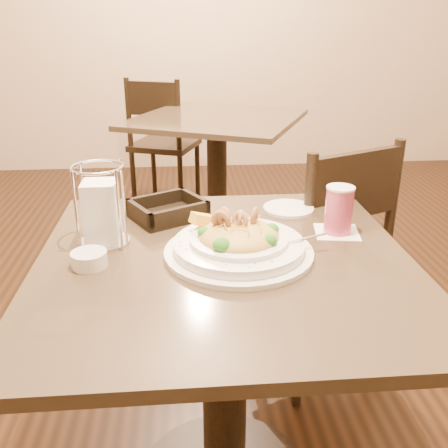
{
  "coord_description": "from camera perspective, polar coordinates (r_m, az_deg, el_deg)",
  "views": [
    {
      "loc": [
        -0.09,
        -1.07,
        1.29
      ],
      "look_at": [
        0.0,
        0.02,
        0.84
      ],
      "focal_mm": 40.0,
      "sensor_mm": 36.0,
      "label": 1
    }
  ],
  "objects": [
    {
      "name": "dining_chair_far",
      "position": [
        3.61,
        -7.1,
        9.55
      ],
      "size": [
        0.54,
        0.54,
        0.93
      ],
      "rotation": [
        0.0,
        0.0,
        2.78
      ],
      "color": "black",
      "rests_on": "ground"
    },
    {
      "name": "drink_glass",
      "position": [
        1.35,
        12.98,
        1.52
      ],
      "size": [
        0.13,
        0.13,
        0.13
      ],
      "rotation": [
        0.0,
        0.0,
        -0.15
      ],
      "color": "white",
      "rests_on": "main_table"
    },
    {
      "name": "butter_ramekin",
      "position": [
        1.2,
        -15.14,
        -3.9
      ],
      "size": [
        0.11,
        0.11,
        0.04
      ],
      "primitive_type": "cylinder",
      "rotation": [
        0.0,
        0.0,
        0.4
      ],
      "color": "white",
      "rests_on": "main_table"
    },
    {
      "name": "background_table",
      "position": [
        3.03,
        -0.82,
        7.66
      ],
      "size": [
        1.19,
        1.19,
        0.76
      ],
      "rotation": [
        0.0,
        0.0,
        -0.43
      ],
      "color": "black",
      "rests_on": "ground"
    },
    {
      "name": "napkin_caddy",
      "position": [
        1.28,
        -13.84,
        1.52
      ],
      "size": [
        0.13,
        0.13,
        0.21
      ],
      "rotation": [
        0.0,
        0.0,
        0.18
      ],
      "color": "silver",
      "rests_on": "main_table"
    },
    {
      "name": "side_plate",
      "position": [
        1.51,
        7.37,
        1.76
      ],
      "size": [
        0.19,
        0.19,
        0.01
      ],
      "primitive_type": "cylinder",
      "rotation": [
        0.0,
        0.0,
        0.27
      ],
      "color": "white",
      "rests_on": "main_table"
    },
    {
      "name": "pasta_bowl",
      "position": [
        1.2,
        1.67,
        -2.1
      ],
      "size": [
        0.4,
        0.36,
        0.12
      ],
      "rotation": [
        0.0,
        0.0,
        0.15
      ],
      "color": "white",
      "rests_on": "main_table"
    },
    {
      "name": "dining_chair_near",
      "position": [
        1.84,
        11.08,
        -3.56
      ],
      "size": [
        0.56,
        0.56,
        0.93
      ],
      "rotation": [
        0.0,
        0.0,
        3.57
      ],
      "color": "black",
      "rests_on": "ground"
    },
    {
      "name": "bread_basket",
      "position": [
        1.44,
        -6.42,
        1.47
      ],
      "size": [
        0.24,
        0.23,
        0.05
      ],
      "rotation": [
        0.0,
        0.0,
        0.51
      ],
      "color": "black",
      "rests_on": "main_table"
    },
    {
      "name": "main_table",
      "position": [
        1.33,
        0.07,
        -13.26
      ],
      "size": [
        0.9,
        0.9,
        0.76
      ],
      "color": "black",
      "rests_on": "ground"
    }
  ]
}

